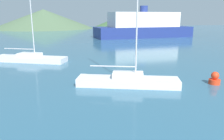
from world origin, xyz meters
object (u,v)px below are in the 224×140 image
at_px(sailboat_middle, 30,58).
at_px(ferry_distant, 143,26).
at_px(sailboat_inner, 128,80).
at_px(buoy_marker, 215,79).

bearing_deg(sailboat_middle, ferry_distant, 71.55).
xyz_separation_m(sailboat_middle, ferry_distant, (24.05, 27.98, 2.38)).
bearing_deg(ferry_distant, sailboat_middle, -137.07).
relative_size(sailboat_inner, buoy_marker, 11.21).
bearing_deg(ferry_distant, sailboat_inner, -117.15).
relative_size(sailboat_inner, ferry_distant, 0.44).
xyz_separation_m(sailboat_inner, sailboat_middle, (-9.09, 11.48, -0.07)).
relative_size(sailboat_middle, ferry_distant, 0.35).
xyz_separation_m(sailboat_middle, buoy_marker, (16.08, -12.44, 0.01)).
bearing_deg(sailboat_middle, sailboat_inner, -29.40).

